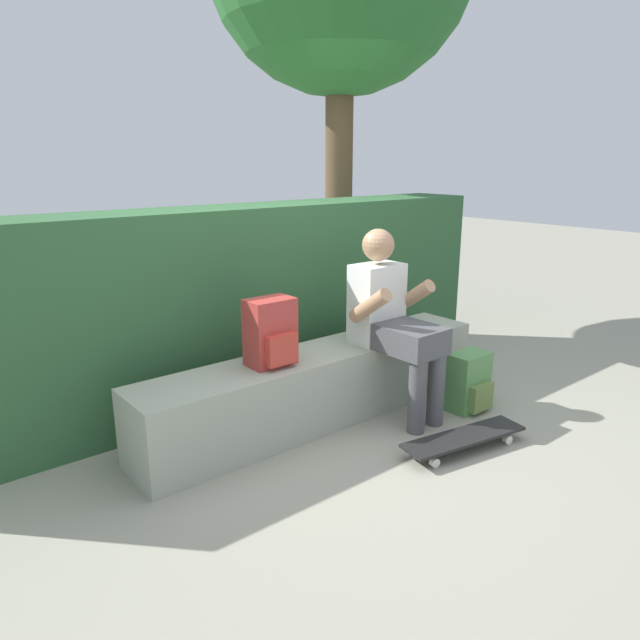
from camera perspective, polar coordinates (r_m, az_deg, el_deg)
The scene contains 7 objects.
ground_plane at distance 3.70m, azimuth 2.75°, elevation -11.05°, with size 24.00×24.00×0.00m, color gray.
bench_main at distance 3.79m, azimuth -0.04°, elevation -6.43°, with size 2.52×0.44×0.47m.
person_skater at distance 3.79m, azimuth 7.10°, elevation 0.30°, with size 0.49×0.62×1.22m.
skateboard_near_person at distance 3.58m, azimuth 13.90°, elevation -11.12°, with size 0.82×0.34×0.09m.
backpack_on_bench at distance 3.43m, azimuth -4.80°, elevation -1.30°, with size 0.28×0.23×0.40m.
backpack_on_ground at distance 4.08m, azimuth 14.37°, elevation -5.95°, with size 0.28×0.23×0.40m.
hedge_row at distance 4.11m, azimuth -8.14°, elevation 1.55°, with size 4.30×0.50×1.34m.
Camera 1 is at (-2.23, -2.44, 1.65)m, focal length 32.72 mm.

